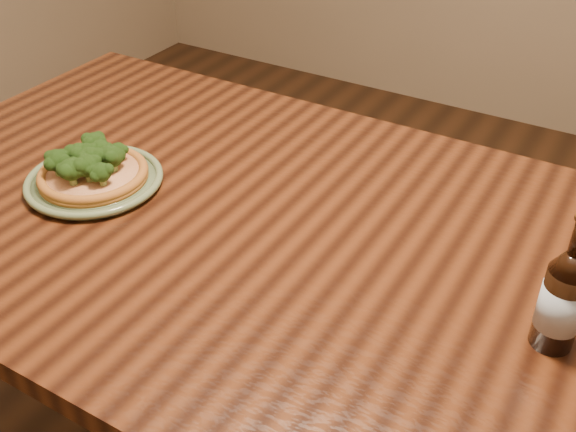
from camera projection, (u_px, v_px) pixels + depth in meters
The scene contains 4 objects.
table at pixel (281, 269), 1.19m from camera, with size 1.60×0.90×0.75m.
plate at pixel (94, 180), 1.24m from camera, with size 0.25×0.25×0.02m.
pizza at pixel (92, 169), 1.22m from camera, with size 0.20×0.20×0.07m.
beer_bottle at pixel (563, 298), 0.87m from camera, with size 0.06×0.06×0.21m.
Camera 1 is at (0.48, -0.69, 1.42)m, focal length 42.00 mm.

